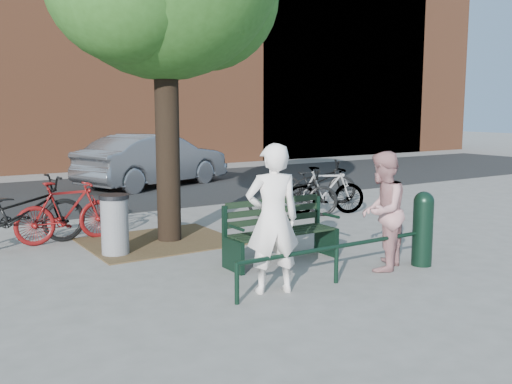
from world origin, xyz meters
TOP-DOWN VIEW (x-y plane):
  - ground at (0.00, 0.00)m, footprint 90.00×90.00m
  - dirt_pit at (-1.00, 2.20)m, footprint 2.40×2.00m
  - road at (0.00, 8.50)m, footprint 40.00×7.00m
  - park_bench at (-0.00, 0.08)m, footprint 1.74×0.54m
  - guard_railing at (0.00, -1.20)m, footprint 3.06×0.06m
  - person_left at (-0.90, -1.05)m, footprint 0.77×0.63m
  - person_right at (0.95, -1.05)m, footprint 1.02×0.95m
  - bollard at (1.60, -1.22)m, footprint 0.29×0.29m
  - litter_bin at (-1.91, 1.77)m, footprint 0.46×0.46m
  - bicycle_a at (-3.06, 3.04)m, footprint 2.27×1.01m
  - bicycle_b at (-2.29, 3.04)m, footprint 1.75×0.55m
  - bicycle_c at (2.29, 2.84)m, footprint 2.00×1.51m
  - bicycle_d at (3.05, 2.68)m, footprint 1.75×1.16m
  - bicycle_e at (3.78, 3.94)m, footprint 2.03×1.63m
  - parked_car at (1.72, 8.79)m, footprint 4.96×3.12m

SIDE VIEW (x-z plane):
  - ground at x=0.00m, z-range 0.00..0.00m
  - road at x=0.00m, z-range 0.00..0.01m
  - dirt_pit at x=-1.00m, z-range 0.00..0.02m
  - guard_railing at x=0.00m, z-range 0.15..0.66m
  - litter_bin at x=-1.91m, z-range 0.01..0.95m
  - park_bench at x=0.00m, z-range -0.01..0.97m
  - bicycle_c at x=2.29m, z-range 0.00..1.00m
  - bicycle_d at x=3.05m, z-range 0.00..1.03m
  - bicycle_e at x=3.78m, z-range 0.00..1.03m
  - bicycle_b at x=-2.29m, z-range 0.00..1.04m
  - bollard at x=1.60m, z-range 0.04..1.11m
  - bicycle_a at x=-3.06m, z-range 0.00..1.15m
  - parked_car at x=1.72m, z-range 0.00..1.54m
  - person_right at x=0.95m, z-range 0.00..1.66m
  - person_left at x=-0.90m, z-range 0.00..1.83m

